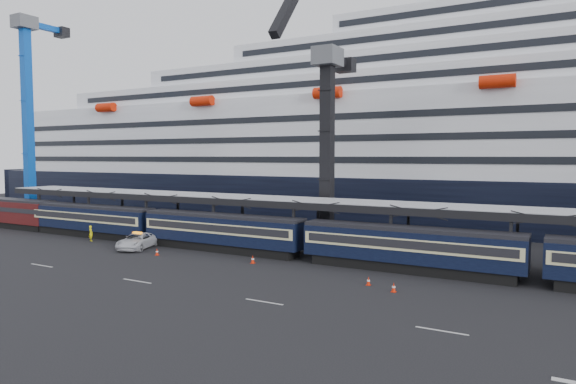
% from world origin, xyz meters
% --- Properties ---
extents(ground, '(260.00, 260.00, 0.00)m').
position_xyz_m(ground, '(0.00, 0.00, 0.00)').
color(ground, black).
rests_on(ground, ground).
extents(train, '(133.05, 3.00, 4.05)m').
position_xyz_m(train, '(-4.65, 10.00, 2.20)').
color(train, black).
rests_on(train, ground).
extents(canopy, '(130.00, 6.25, 5.53)m').
position_xyz_m(canopy, '(0.00, 14.00, 5.25)').
color(canopy, '#96999E').
rests_on(canopy, ground).
extents(cruise_ship, '(214.09, 28.84, 34.00)m').
position_xyz_m(cruise_ship, '(-1.08, 45.99, 12.34)').
color(cruise_ship, black).
rests_on(cruise_ship, ground).
extents(crane_blue, '(4.50, 19.91, 52.01)m').
position_xyz_m(crane_blue, '(-72.00, 17.55, 18.23)').
color(crane_blue, '#4A4D52').
rests_on(crane_blue, ground).
extents(crane_dark_near, '(4.50, 17.75, 35.08)m').
position_xyz_m(crane_dark_near, '(-20.00, 18.59, 11.93)').
color(crane_dark_near, '#4A4D52').
rests_on(crane_dark_near, ground).
extents(pickup_truck, '(4.42, 6.52, 1.66)m').
position_xyz_m(pickup_truck, '(-36.79, 6.63, 0.83)').
color(pickup_truck, silver).
rests_on(pickup_truck, ground).
extents(worker, '(0.78, 0.63, 1.85)m').
position_xyz_m(worker, '(-45.26, 7.50, 0.92)').
color(worker, yellow).
rests_on(worker, ground).
extents(traffic_cone_a, '(0.35, 0.35, 0.70)m').
position_xyz_m(traffic_cone_a, '(-32.31, 4.86, 0.35)').
color(traffic_cone_a, red).
rests_on(traffic_cone_a, ground).
extents(traffic_cone_b, '(0.38, 0.38, 0.76)m').
position_xyz_m(traffic_cone_b, '(-21.68, 6.30, 0.38)').
color(traffic_cone_b, red).
rests_on(traffic_cone_b, ground).
extents(traffic_cone_c, '(0.34, 0.34, 0.69)m').
position_xyz_m(traffic_cone_c, '(-9.35, 3.86, 0.34)').
color(traffic_cone_c, red).
rests_on(traffic_cone_c, ground).
extents(traffic_cone_d, '(0.36, 0.36, 0.73)m').
position_xyz_m(traffic_cone_d, '(-7.03, 2.87, 0.36)').
color(traffic_cone_d, red).
rests_on(traffic_cone_d, ground).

